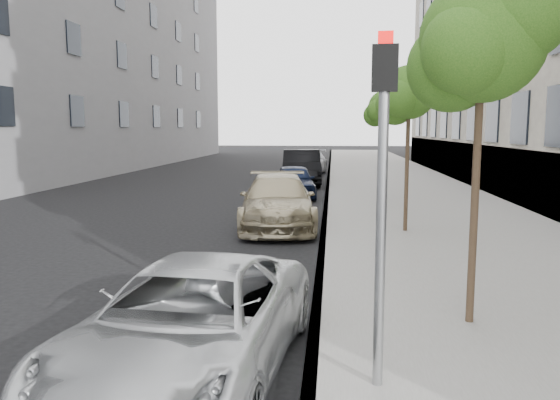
# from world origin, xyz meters

# --- Properties ---
(ground) EXTENTS (160.00, 160.00, 0.00)m
(ground) POSITION_xyz_m (0.00, 0.00, 0.00)
(ground) COLOR black
(ground) RESTS_ON ground
(sidewalk) EXTENTS (6.40, 72.00, 0.14)m
(sidewalk) POSITION_xyz_m (4.30, 24.00, 0.07)
(sidewalk) COLOR gray
(sidewalk) RESTS_ON ground
(curb) EXTENTS (0.15, 72.00, 0.14)m
(curb) POSITION_xyz_m (1.18, 24.00, 0.07)
(curb) COLOR #9E9B93
(curb) RESTS_ON ground
(tree_near) EXTENTS (1.85, 1.65, 4.53)m
(tree_near) POSITION_xyz_m (3.23, 1.50, 3.76)
(tree_near) COLOR #38281C
(tree_near) RESTS_ON sidewalk
(tree_mid) EXTENTS (1.66, 1.46, 4.21)m
(tree_mid) POSITION_xyz_m (3.23, 8.00, 3.53)
(tree_mid) COLOR #38281C
(tree_mid) RESTS_ON sidewalk
(tree_far) EXTENTS (1.53, 1.33, 4.06)m
(tree_far) POSITION_xyz_m (3.23, 14.50, 3.45)
(tree_far) COLOR #38281C
(tree_far) RESTS_ON sidewalk
(signal_pole) EXTENTS (0.25, 0.20, 3.40)m
(signal_pole) POSITION_xyz_m (1.85, -0.42, 2.25)
(signal_pole) COLOR #939699
(signal_pole) RESTS_ON sidewalk
(minivan) EXTENTS (2.43, 4.59, 1.23)m
(minivan) POSITION_xyz_m (-0.10, -0.19, 0.61)
(minivan) COLOR #BCBFC1
(minivan) RESTS_ON ground
(suv) EXTENTS (2.45, 5.01, 1.40)m
(suv) POSITION_xyz_m (-0.10, 8.93, 0.70)
(suv) COLOR tan
(suv) RESTS_ON ground
(sedan_blue) EXTENTS (1.97, 3.90, 1.28)m
(sedan_blue) POSITION_xyz_m (-0.10, 15.42, 0.64)
(sedan_blue) COLOR black
(sedan_blue) RESTS_ON ground
(sedan_black) EXTENTS (2.08, 5.10, 1.65)m
(sedan_black) POSITION_xyz_m (-0.10, 20.39, 0.82)
(sedan_black) COLOR black
(sedan_black) RESTS_ON ground
(sedan_rear) EXTENTS (2.45, 5.15, 1.45)m
(sedan_rear) POSITION_xyz_m (-0.10, 25.98, 0.72)
(sedan_rear) COLOR #B1B3BA
(sedan_rear) RESTS_ON ground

